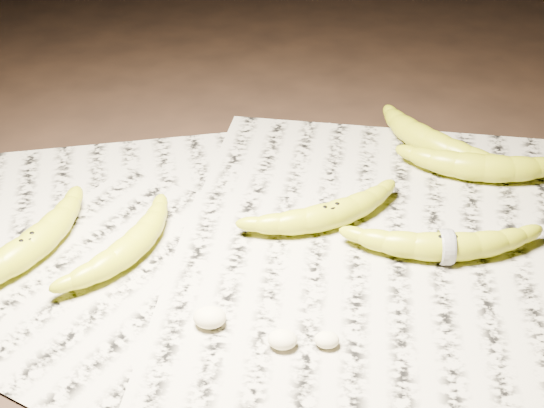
{
  "coord_description": "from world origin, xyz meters",
  "views": [
    {
      "loc": [
        0.04,
        -0.77,
        0.57
      ],
      "look_at": [
        0.01,
        0.02,
        0.05
      ],
      "focal_mm": 50.0,
      "sensor_mm": 36.0,
      "label": 1
    }
  ],
  "objects_px": {
    "banana_center": "(330,213)",
    "banana_upper_b": "(429,139)",
    "banana_left_a": "(27,246)",
    "banana_upper_a": "(484,166)",
    "banana_left_b": "(131,244)",
    "banana_taped": "(446,244)"
  },
  "relations": [
    {
      "from": "banana_left_a",
      "to": "banana_upper_b",
      "type": "xyz_separation_m",
      "value": [
        0.52,
        0.28,
        0.0
      ]
    },
    {
      "from": "banana_taped",
      "to": "banana_upper_b",
      "type": "relative_size",
      "value": 1.08
    },
    {
      "from": "banana_center",
      "to": "banana_taped",
      "type": "bearing_deg",
      "value": -51.0
    },
    {
      "from": "banana_upper_a",
      "to": "banana_taped",
      "type": "bearing_deg",
      "value": -106.06
    },
    {
      "from": "banana_upper_a",
      "to": "banana_upper_b",
      "type": "height_order",
      "value": "same"
    },
    {
      "from": "banana_left_a",
      "to": "banana_left_b",
      "type": "xyz_separation_m",
      "value": [
        0.12,
        0.01,
        -0.0
      ]
    },
    {
      "from": "banana_center",
      "to": "banana_upper_a",
      "type": "xyz_separation_m",
      "value": [
        0.22,
        0.12,
        0.0
      ]
    },
    {
      "from": "banana_left_a",
      "to": "banana_upper_b",
      "type": "height_order",
      "value": "banana_upper_b"
    },
    {
      "from": "banana_upper_a",
      "to": "banana_upper_b",
      "type": "distance_m",
      "value": 0.1
    },
    {
      "from": "banana_center",
      "to": "banana_upper_b",
      "type": "xyz_separation_m",
      "value": [
        0.15,
        0.2,
        0.0
      ]
    },
    {
      "from": "banana_left_a",
      "to": "banana_upper_a",
      "type": "height_order",
      "value": "same"
    },
    {
      "from": "banana_left_a",
      "to": "banana_left_b",
      "type": "bearing_deg",
      "value": -57.23
    },
    {
      "from": "banana_upper_b",
      "to": "banana_center",
      "type": "bearing_deg",
      "value": -79.32
    },
    {
      "from": "banana_center",
      "to": "banana_upper_b",
      "type": "height_order",
      "value": "banana_upper_b"
    },
    {
      "from": "banana_left_a",
      "to": "banana_upper_a",
      "type": "xyz_separation_m",
      "value": [
        0.59,
        0.21,
        0.0
      ]
    },
    {
      "from": "banana_center",
      "to": "banana_taped",
      "type": "xyz_separation_m",
      "value": [
        0.14,
        -0.06,
        -0.0
      ]
    },
    {
      "from": "banana_center",
      "to": "banana_upper_b",
      "type": "relative_size",
      "value": 0.98
    },
    {
      "from": "banana_left_b",
      "to": "banana_upper_b",
      "type": "xyz_separation_m",
      "value": [
        0.4,
        0.27,
        0.0
      ]
    },
    {
      "from": "banana_left_a",
      "to": "banana_center",
      "type": "relative_size",
      "value": 1.15
    },
    {
      "from": "banana_left_b",
      "to": "banana_taped",
      "type": "distance_m",
      "value": 0.38
    },
    {
      "from": "banana_left_a",
      "to": "banana_upper_a",
      "type": "bearing_deg",
      "value": -42.8
    },
    {
      "from": "banana_upper_a",
      "to": "banana_upper_b",
      "type": "xyz_separation_m",
      "value": [
        -0.07,
        0.07,
        0.0
      ]
    }
  ]
}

